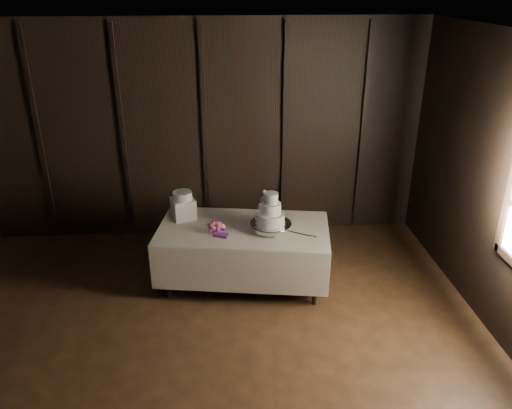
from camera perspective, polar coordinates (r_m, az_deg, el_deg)
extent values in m
cube|color=black|center=(3.18, -8.43, 17.03)|extent=(6.04, 7.04, 0.04)
cube|color=black|center=(6.94, -5.91, 8.24)|extent=(6.04, 0.04, 3.04)
cube|color=silver|center=(5.85, -1.47, -2.68)|extent=(2.11, 1.32, 0.01)
cube|color=white|center=(6.04, -1.43, -6.06)|extent=(1.94, 1.18, 0.71)
cylinder|color=silver|center=(5.77, 1.69, -2.54)|extent=(0.50, 0.50, 0.09)
cylinder|color=white|center=(5.72, 1.71, -1.57)|extent=(0.32, 0.32, 0.13)
cylinder|color=white|center=(5.66, 1.72, -0.43)|extent=(0.23, 0.23, 0.13)
cylinder|color=white|center=(5.61, 1.74, 0.74)|extent=(0.16, 0.16, 0.13)
cube|color=white|center=(6.09, -8.31, -0.45)|extent=(0.33, 0.33, 0.25)
cylinder|color=white|center=(6.02, -8.41, 1.02)|extent=(0.24, 0.24, 0.09)
cube|color=silver|center=(5.72, 4.78, -3.29)|extent=(0.33, 0.21, 0.01)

